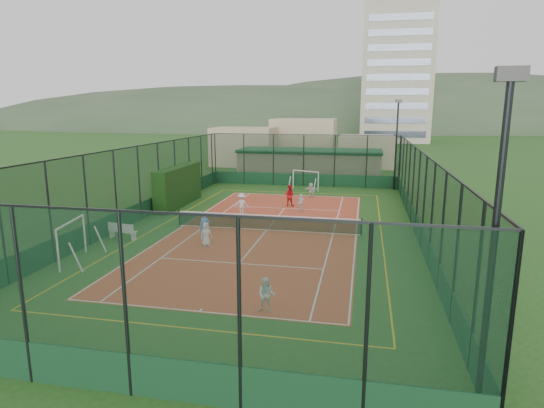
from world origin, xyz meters
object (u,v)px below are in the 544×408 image
at_px(child_far_right, 301,203).
at_px(child_far_back, 311,190).
at_px(child_near_left, 206,234).
at_px(futsal_goal_far, 306,181).
at_px(floodlight_ne, 396,145).
at_px(white_bench, 123,231).
at_px(coach, 289,195).
at_px(futsal_goal_near, 72,242).
at_px(child_near_mid, 205,225).
at_px(apartment_tower, 396,74).
at_px(child_near_right, 266,295).
at_px(clubhouse, 310,164).
at_px(child_far_left, 242,204).
at_px(floodlight_se, 492,263).

xyz_separation_m(child_far_right, child_far_back, (0.05, 5.69, -0.03)).
bearing_deg(child_near_left, futsal_goal_far, 40.26).
xyz_separation_m(floodlight_ne, futsal_goal_far, (-8.10, -1.83, -3.24)).
xyz_separation_m(white_bench, coach, (8.00, 10.96, 0.35)).
distance_m(futsal_goal_near, child_far_right, 16.46).
height_order(floodlight_ne, child_near_mid, floodlight_ne).
xyz_separation_m(apartment_tower, coach, (-11.80, -74.60, -14.16)).
bearing_deg(child_near_right, child_near_left, 124.76).
bearing_deg(child_far_back, child_near_mid, 69.11).
bearing_deg(child_near_mid, clubhouse, 77.90).
height_order(child_near_mid, child_far_left, child_far_left).
bearing_deg(floodlight_ne, coach, -132.39).
bearing_deg(white_bench, child_far_back, 68.01).
height_order(clubhouse, coach, clubhouse).
bearing_deg(futsal_goal_far, child_far_left, -84.44).
height_order(apartment_tower, child_far_back, apartment_tower).
xyz_separation_m(futsal_goal_near, child_near_mid, (4.95, 5.26, -0.24)).
distance_m(futsal_goal_far, child_far_back, 3.49).
height_order(white_bench, child_far_left, child_far_left).
bearing_deg(white_bench, child_near_right, -27.86).
xyz_separation_m(floodlight_se, futsal_goal_far, (-8.10, 31.37, -3.24)).
bearing_deg(floodlight_se, white_bench, 141.51).
relative_size(futsal_goal_far, child_near_left, 2.08).
xyz_separation_m(futsal_goal_far, child_far_back, (0.90, -3.36, -0.26)).
bearing_deg(apartment_tower, futsal_goal_near, -102.64).
xyz_separation_m(white_bench, futsal_goal_far, (8.30, 18.33, 0.38)).
bearing_deg(clubhouse, futsal_goal_far, -86.04).
relative_size(child_far_right, coach, 0.77).
bearing_deg(child_near_left, floodlight_se, -89.05).
distance_m(floodlight_se, child_near_right, 8.76).
distance_m(child_near_left, child_far_left, 7.53).
xyz_separation_m(floodlight_se, child_near_mid, (-11.77, 14.13, -3.36)).
xyz_separation_m(futsal_goal_near, futsal_goal_far, (8.63, 22.50, -0.13)).
distance_m(floodlight_ne, futsal_goal_far, 8.92).
bearing_deg(floodlight_se, child_far_left, 119.00).
relative_size(floodlight_ne, child_far_right, 6.45).
bearing_deg(child_near_left, child_far_right, 27.43).
distance_m(futsal_goal_far, child_far_left, 11.58).
distance_m(child_near_mid, child_far_left, 6.11).
height_order(floodlight_se, coach, floodlight_se).
bearing_deg(child_far_right, floodlight_ne, -120.28).
relative_size(white_bench, futsal_goal_far, 0.65).
bearing_deg(apartment_tower, clubhouse, -101.31).
distance_m(apartment_tower, child_far_back, 72.81).
distance_m(floodlight_ne, apartment_tower, 66.39).
xyz_separation_m(futsal_goal_near, coach, (8.32, 15.13, -0.17)).
relative_size(clubhouse, futsal_goal_far, 5.57).
relative_size(clubhouse, child_near_mid, 10.02).
distance_m(white_bench, futsal_goal_near, 4.21).
distance_m(clubhouse, child_far_right, 16.36).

